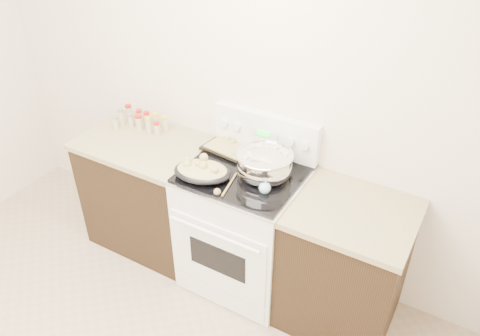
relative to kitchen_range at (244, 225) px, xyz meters
The scene contains 9 objects.
counter_left 0.83m from the kitchen_range, behind, with size 0.93×0.67×0.92m.
counter_right 0.73m from the kitchen_range, ahead, with size 0.73×0.67×0.92m.
kitchen_range is the anchor object (origin of this frame).
mixing_bowl 0.55m from the kitchen_range, ahead, with size 0.45×0.45×0.21m.
roasting_pan 0.57m from the kitchen_range, 136.33° to the right, with size 0.42×0.34×0.12m.
baking_sheet 0.54m from the kitchen_range, 129.15° to the left, with size 0.47×0.36×0.06m.
wooden_spoon 0.53m from the kitchen_range, 93.45° to the right, with size 0.07×0.25×0.04m.
blue_ladle 0.54m from the kitchen_range, 27.27° to the right, with size 0.10×0.25×0.09m.
spice_jars 1.11m from the kitchen_range, behind, with size 0.40×0.22×0.13m.
Camera 1 is at (1.57, -0.73, 2.64)m, focal length 35.00 mm.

